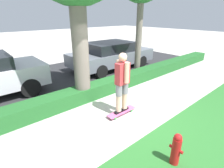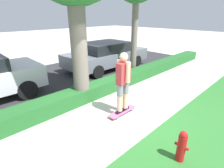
# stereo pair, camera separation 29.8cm
# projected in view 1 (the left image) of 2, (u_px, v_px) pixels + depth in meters

# --- Properties ---
(ground_plane) EXTENTS (60.00, 60.00, 0.00)m
(ground_plane) POSITION_uv_depth(u_px,v_px,m) (127.00, 114.00, 5.14)
(ground_plane) COLOR #BCB7AD
(street_asphalt) EXTENTS (16.53, 5.00, 0.01)m
(street_asphalt) POSITION_uv_depth(u_px,v_px,m) (62.00, 77.00, 8.08)
(street_asphalt) COLOR #2D2D30
(street_asphalt) RESTS_ON ground_plane
(hedge_row) EXTENTS (16.53, 0.60, 0.46)m
(hedge_row) POSITION_uv_depth(u_px,v_px,m) (94.00, 90.00, 6.17)
(hedge_row) COLOR #236028
(hedge_row) RESTS_ON ground_plane
(skateboard) EXTENTS (0.96, 0.24, 0.09)m
(skateboard) POSITION_uv_depth(u_px,v_px,m) (122.00, 112.00, 5.10)
(skateboard) COLOR #DB5B93
(skateboard) RESTS_ON ground_plane
(skater_person) EXTENTS (0.50, 0.44, 1.72)m
(skater_person) POSITION_uv_depth(u_px,v_px,m) (122.00, 82.00, 4.75)
(skater_person) COLOR black
(skater_person) RESTS_ON skateboard
(parked_car_middle) EXTENTS (4.56, 2.04, 1.39)m
(parked_car_middle) POSITION_uv_depth(u_px,v_px,m) (111.00, 55.00, 9.23)
(parked_car_middle) COLOR slate
(parked_car_middle) RESTS_ON ground_plane
(fire_hydrant) EXTENTS (0.17, 0.27, 0.69)m
(fire_hydrant) POSITION_uv_depth(u_px,v_px,m) (176.00, 149.00, 3.32)
(fire_hydrant) COLOR red
(fire_hydrant) RESTS_ON ground_plane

